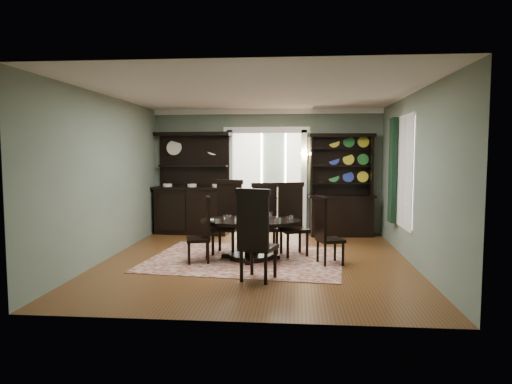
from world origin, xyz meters
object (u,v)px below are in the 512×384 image
sideboard (193,198)px  parlor_table (267,205)px  dining_table (251,232)px  welsh_dresser (341,199)px

sideboard → parlor_table: sideboard is taller
dining_table → parlor_table: bearing=89.6°
welsh_dresser → parlor_table: 2.70m
sideboard → parlor_table: bearing=53.4°
parlor_table → welsh_dresser: bearing=-45.4°
dining_table → welsh_dresser: size_ratio=0.77×
dining_table → sideboard: bearing=122.7°
welsh_dresser → parlor_table: size_ratio=3.03×
sideboard → welsh_dresser: bearing=4.8°
dining_table → sideboard: (-1.66, 2.57, 0.35)m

